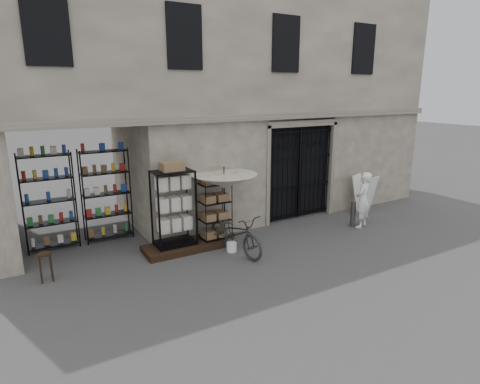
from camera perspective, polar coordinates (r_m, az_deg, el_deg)
ground at (r=10.37m, az=7.82°, el=-8.36°), size 80.00×80.00×0.00m
main_building at (r=12.95m, az=-2.86°, el=16.65°), size 14.00×4.00×9.00m
shop_recess at (r=10.68m, az=-21.43°, el=-0.10°), size 3.00×1.70×3.00m
shop_shelving at (r=11.21m, az=-21.98°, el=-0.81°), size 2.70×0.50×2.50m
iron_gate at (r=12.69m, az=7.98°, el=2.95°), size 2.50×0.21×3.00m
step_platform at (r=10.47m, az=-8.08°, el=-7.70°), size 2.00×0.90×0.15m
display_cabinet at (r=10.14m, az=-9.36°, el=-2.86°), size 1.09×0.85×2.08m
wire_rack at (r=10.59m, az=-3.64°, el=-2.90°), size 0.89×0.75×1.73m
market_umbrella at (r=10.41m, az=-2.28°, el=2.10°), size 1.96×1.98×2.46m
white_bucket at (r=10.24m, az=-1.20°, el=-7.82°), size 0.29×0.29×0.24m
bicycle at (r=10.22m, az=-0.64°, el=-8.57°), size 0.86×1.14×1.97m
wooden_stool at (r=9.62m, az=-25.91°, el=-9.49°), size 0.37×0.37×0.63m
steel_bollard at (r=12.43m, az=15.77°, el=-3.02°), size 0.17×0.17×0.77m
shopkeeper at (r=12.57m, az=16.81°, el=-4.75°), size 1.21×1.77×0.40m
easel_sign at (r=13.82m, az=17.27°, el=-0.29°), size 0.76×0.82×1.24m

